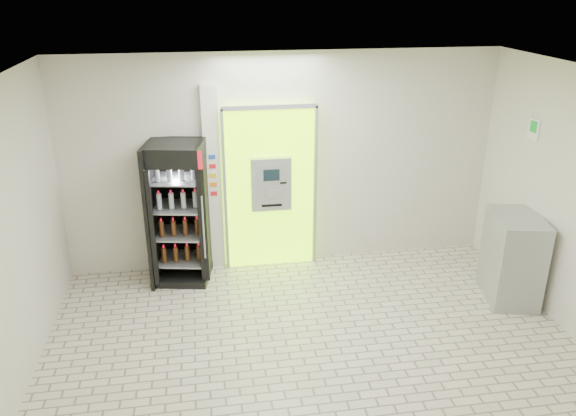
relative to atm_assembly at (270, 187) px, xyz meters
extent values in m
plane|color=beige|center=(0.20, -2.41, -1.17)|extent=(6.00, 6.00, 0.00)
plane|color=beige|center=(0.20, 0.09, 0.33)|extent=(6.00, 0.00, 6.00)
plane|color=white|center=(0.20, -2.41, 1.83)|extent=(6.00, 6.00, 0.00)
cube|color=#9AFF04|center=(0.00, 0.02, -0.02)|extent=(1.20, 0.12, 2.30)
cube|color=gray|center=(0.00, -0.05, 1.13)|extent=(1.28, 0.04, 0.06)
cube|color=gray|center=(-0.63, -0.05, -0.02)|extent=(0.04, 0.04, 2.30)
cube|color=gray|center=(0.63, -0.05, -0.02)|extent=(0.04, 0.04, 2.30)
cube|color=black|center=(0.10, -0.04, -0.67)|extent=(0.62, 0.01, 0.67)
cube|color=black|center=(-0.34, -0.04, 0.81)|extent=(0.22, 0.01, 0.18)
cube|color=#9B9DA2|center=(0.00, -0.09, 0.08)|extent=(0.55, 0.12, 0.75)
cube|color=black|center=(0.00, -0.16, 0.23)|extent=(0.22, 0.01, 0.16)
cube|color=gray|center=(0.00, -0.16, -0.05)|extent=(0.16, 0.01, 0.12)
cube|color=black|center=(0.16, -0.16, 0.11)|extent=(0.09, 0.01, 0.02)
cube|color=black|center=(0.00, -0.16, -0.21)|extent=(0.28, 0.01, 0.03)
cube|color=silver|center=(-0.78, 0.04, 0.13)|extent=(0.22, 0.10, 2.60)
cube|color=#193FB2|center=(-0.78, -0.02, 0.48)|extent=(0.09, 0.01, 0.06)
cube|color=red|center=(-0.78, -0.02, 0.35)|extent=(0.09, 0.01, 0.06)
cube|color=yellow|center=(-0.78, -0.02, 0.22)|extent=(0.09, 0.01, 0.06)
cube|color=orange|center=(-0.78, -0.02, 0.09)|extent=(0.09, 0.01, 0.06)
cube|color=red|center=(-0.78, -0.02, -0.04)|extent=(0.09, 0.01, 0.06)
cube|color=black|center=(-1.26, -0.25, -0.21)|extent=(0.83, 0.78, 1.93)
cube|color=black|center=(-1.26, 0.05, -0.21)|extent=(0.72, 0.18, 1.93)
cube|color=red|center=(-1.26, -0.58, 0.63)|extent=(0.70, 0.14, 0.23)
cube|color=white|center=(-1.26, -0.58, 0.63)|extent=(0.40, 0.08, 0.07)
cube|color=black|center=(-1.26, -0.25, -1.12)|extent=(0.83, 0.78, 0.10)
cylinder|color=gray|center=(-0.95, -0.60, -0.28)|extent=(0.03, 0.03, 0.87)
cube|color=gray|center=(-1.26, -0.25, -0.88)|extent=(0.70, 0.66, 0.02)
cube|color=gray|center=(-1.26, -0.25, -0.50)|extent=(0.70, 0.66, 0.02)
cube|color=gray|center=(-1.26, -0.25, -0.11)|extent=(0.70, 0.66, 0.02)
cube|color=gray|center=(-1.26, -0.25, 0.28)|extent=(0.70, 0.66, 0.02)
cube|color=#9B9DA2|center=(2.91, -1.45, -0.60)|extent=(0.73, 0.95, 1.13)
cube|color=gray|center=(2.62, -1.45, -0.55)|extent=(0.17, 0.82, 0.01)
cube|color=white|center=(3.19, -1.01, 0.95)|extent=(0.02, 0.22, 0.26)
cube|color=#0B811E|center=(3.18, -1.01, 0.98)|extent=(0.00, 0.14, 0.14)
camera|label=1|loc=(-0.92, -7.26, 2.67)|focal=35.00mm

